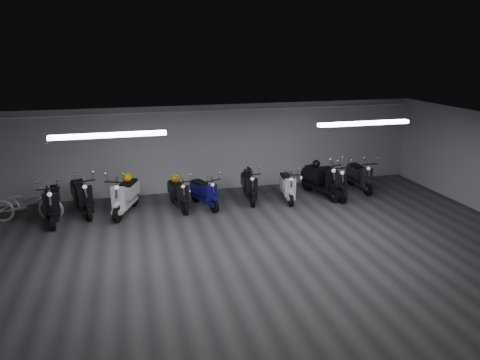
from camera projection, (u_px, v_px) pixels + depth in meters
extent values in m
cube|color=#333335|center=(257.00, 257.00, 9.61)|extent=(14.00, 10.00, 0.01)
cube|color=slate|center=(259.00, 134.00, 8.79)|extent=(14.00, 10.00, 0.01)
cube|color=#AAAAAC|center=(213.00, 148.00, 13.83)|extent=(14.00, 0.01, 2.80)
cube|color=#AAAAAC|center=(394.00, 350.00, 4.57)|extent=(14.00, 0.01, 2.80)
cube|color=white|center=(109.00, 135.00, 9.01)|extent=(2.40, 0.18, 0.08)
cube|color=white|center=(364.00, 123.00, 10.45)|extent=(2.40, 0.18, 0.08)
cylinder|color=white|center=(213.00, 111.00, 13.39)|extent=(13.60, 0.05, 0.05)
imported|color=white|center=(25.00, 200.00, 11.42)|extent=(2.03, 1.01, 1.25)
sphere|color=orange|center=(127.00, 177.00, 12.09)|extent=(0.26, 0.26, 0.26)
sphere|color=black|center=(248.00, 171.00, 13.12)|extent=(0.25, 0.25, 0.25)
sphere|color=black|center=(316.00, 164.00, 13.49)|extent=(0.25, 0.25, 0.25)
sphere|color=#C67B0B|center=(176.00, 178.00, 12.43)|extent=(0.27, 0.27, 0.27)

